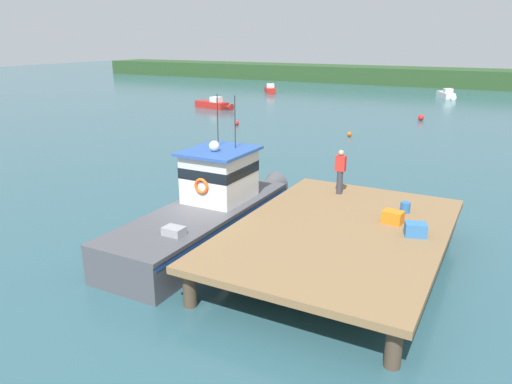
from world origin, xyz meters
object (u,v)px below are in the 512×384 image
object	(u,v)px
mooring_buoy_spare_mooring	(421,117)
mooring_buoy_inshore	(237,123)
main_fishing_boat	(211,210)
crate_single_by_cleat	(393,217)
deckhand_by_the_boat	(340,171)
crate_single_far	(416,230)
bait_bucket	(405,207)
moored_boat_mid_harbor	(270,89)
moored_boat_near_channel	(214,104)
moored_boat_outer_mooring	(447,95)
mooring_buoy_outer	(349,134)

from	to	relation	value
mooring_buoy_spare_mooring	mooring_buoy_inshore	world-z (taller)	mooring_buoy_spare_mooring
main_fishing_boat	crate_single_by_cleat	xyz separation A→B (m)	(5.89, 1.20, 0.39)
main_fishing_boat	deckhand_by_the_boat	size ratio (longest dim) A/B	6.01
mooring_buoy_spare_mooring	deckhand_by_the_boat	bearing A→B (deg)	-86.48
crate_single_far	mooring_buoy_spare_mooring	bearing A→B (deg)	99.54
deckhand_by_the_boat	bait_bucket	bearing A→B (deg)	-19.43
main_fishing_boat	moored_boat_mid_harbor	xyz separation A→B (m)	(-18.81, 42.39, -0.62)
crate_single_by_cleat	bait_bucket	size ratio (longest dim) A/B	1.76
moored_boat_near_channel	deckhand_by_the_boat	bearing A→B (deg)	-48.85
crate_single_far	mooring_buoy_spare_mooring	size ratio (longest dim) A/B	1.20
bait_bucket	moored_boat_outer_mooring	world-z (taller)	bait_bucket
moored_boat_near_channel	mooring_buoy_spare_mooring	size ratio (longest dim) A/B	9.22
bait_bucket	moored_boat_outer_mooring	bearing A→B (deg)	95.70
main_fishing_boat	crate_single_far	size ratio (longest dim) A/B	16.34
deckhand_by_the_boat	moored_boat_mid_harbor	distance (m)	45.07
deckhand_by_the_boat	crate_single_by_cleat	bearing A→B (deg)	-40.43
main_fishing_boat	mooring_buoy_spare_mooring	xyz separation A→B (m)	(1.89, 29.16, -0.76)
crate_single_far	moored_boat_near_channel	size ratio (longest dim) A/B	0.13
crate_single_by_cleat	mooring_buoy_inshore	bearing A→B (deg)	131.37
deckhand_by_the_boat	mooring_buoy_outer	xyz separation A→B (m)	(-4.77, 16.47, -1.89)
crate_single_by_cleat	moored_boat_near_channel	size ratio (longest dim) A/B	0.13
moored_boat_outer_mooring	mooring_buoy_inshore	bearing A→B (deg)	-114.31
moored_boat_outer_mooring	mooring_buoy_inshore	xyz separation A→B (m)	(-12.16, -26.92, -0.20)
crate_single_far	deckhand_by_the_boat	bearing A→B (deg)	139.27
crate_single_far	moored_boat_near_channel	xyz separation A→B (m)	(-24.00, 26.55, -1.00)
moored_boat_near_channel	mooring_buoy_inshore	bearing A→B (deg)	-46.68
moored_boat_outer_mooring	mooring_buoy_spare_mooring	xyz separation A→B (m)	(0.29, -17.65, -0.13)
moored_boat_outer_mooring	mooring_buoy_outer	world-z (taller)	moored_boat_outer_mooring
deckhand_by_the_boat	mooring_buoy_outer	bearing A→B (deg)	106.17
bait_bucket	mooring_buoy_outer	distance (m)	18.89
crate_single_far	mooring_buoy_outer	size ratio (longest dim) A/B	1.81
moored_boat_near_channel	crate_single_by_cleat	bearing A→B (deg)	-48.08
main_fishing_boat	crate_single_far	distance (m)	6.74
moored_boat_outer_mooring	mooring_buoy_spare_mooring	world-z (taller)	moored_boat_outer_mooring
main_fishing_boat	mooring_buoy_spare_mooring	size ratio (longest dim) A/B	19.64
crate_single_far	mooring_buoy_spare_mooring	world-z (taller)	crate_single_far
crate_single_far	moored_boat_mid_harbor	xyz separation A→B (m)	(-25.51, 41.92, -1.01)
bait_bucket	moored_boat_outer_mooring	distance (m)	44.69
crate_single_by_cleat	mooring_buoy_outer	size ratio (longest dim) A/B	1.81
bait_bucket	moored_boat_mid_harbor	world-z (taller)	bait_bucket
moored_boat_near_channel	bait_bucket	bearing A→B (deg)	-46.61
moored_boat_near_channel	moored_boat_mid_harbor	distance (m)	15.44
deckhand_by_the_boat	mooring_buoy_spare_mooring	size ratio (longest dim) A/B	3.26
bait_bucket	moored_boat_near_channel	distance (m)	33.96
mooring_buoy_outer	mooring_buoy_spare_mooring	size ratio (longest dim) A/B	0.66
crate_single_far	crate_single_by_cleat	world-z (taller)	crate_single_far
moored_boat_outer_mooring	main_fishing_boat	bearing A→B (deg)	-91.95
moored_boat_outer_mooring	moored_boat_near_channel	size ratio (longest dim) A/B	0.93
deckhand_by_the_boat	moored_boat_near_channel	bearing A→B (deg)	131.15
moored_boat_mid_harbor	crate_single_by_cleat	bearing A→B (deg)	-59.05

